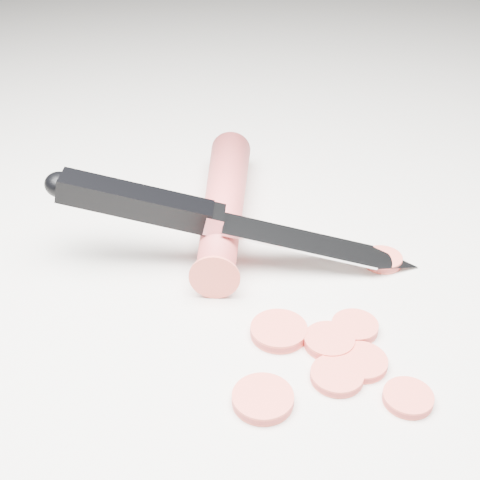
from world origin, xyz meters
TOP-DOWN VIEW (x-y plane):
  - ground at (0.00, 0.00)m, footprint 2.40×2.40m
  - carrot at (0.03, 0.10)m, footprint 0.15×0.18m
  - carrot_slice_0 at (0.00, -0.09)m, footprint 0.03×0.03m
  - carrot_slice_1 at (-0.00, -0.06)m, footprint 0.03×0.03m
  - carrot_slice_2 at (-0.02, -0.03)m, footprint 0.04×0.04m
  - carrot_slice_3 at (0.02, -0.06)m, footprint 0.03×0.03m
  - carrot_slice_4 at (0.09, -0.02)m, footprint 0.03×0.03m
  - carrot_slice_5 at (-0.07, -0.07)m, footprint 0.04×0.04m
  - carrot_slice_6 at (0.00, -0.12)m, footprint 0.03×0.03m
  - carrot_slice_7 at (-0.02, -0.09)m, footprint 0.03×0.03m
  - kitchen_knife at (0.00, 0.05)m, footprint 0.24×0.20m

SIDE VIEW (x-z plane):
  - ground at x=0.00m, z-range 0.00..0.00m
  - carrot_slice_0 at x=0.00m, z-range 0.00..0.01m
  - carrot_slice_6 at x=0.00m, z-range 0.00..0.01m
  - carrot_slice_7 at x=-0.02m, z-range 0.00..0.01m
  - carrot_slice_3 at x=0.02m, z-range 0.00..0.01m
  - carrot_slice_5 at x=-0.07m, z-range 0.00..0.01m
  - carrot_slice_1 at x=0.00m, z-range 0.00..0.01m
  - carrot_slice_4 at x=0.09m, z-range 0.00..0.01m
  - carrot_slice_2 at x=-0.02m, z-range 0.00..0.01m
  - carrot at x=0.03m, z-range 0.00..0.04m
  - kitchen_knife at x=0.00m, z-range 0.00..0.08m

